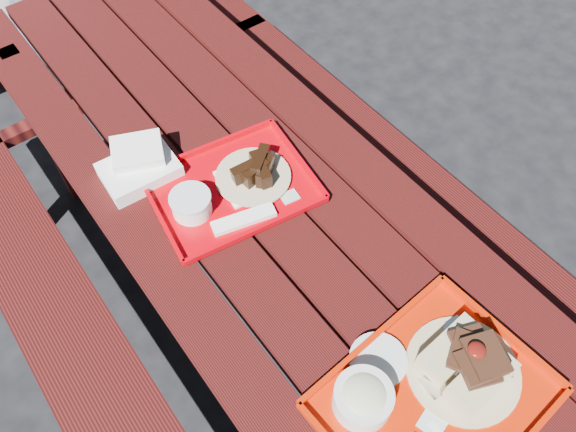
% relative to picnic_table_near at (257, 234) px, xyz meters
% --- Properties ---
extents(ground, '(60.00, 60.00, 0.00)m').
position_rel_picnic_table_near_xyz_m(ground, '(0.00, 0.00, -0.56)').
color(ground, black).
rests_on(ground, ground).
extents(picnic_table_near, '(1.41, 2.40, 0.75)m').
position_rel_picnic_table_near_xyz_m(picnic_table_near, '(0.00, 0.00, 0.00)').
color(picnic_table_near, '#420F0C').
rests_on(picnic_table_near, ground).
extents(near_tray, '(0.48, 0.39, 0.14)m').
position_rel_picnic_table_near_xyz_m(near_tray, '(-0.01, -0.65, 0.22)').
color(near_tray, '#BD1D03').
rests_on(near_tray, picnic_table_near).
extents(far_tray, '(0.46, 0.38, 0.07)m').
position_rel_picnic_table_near_xyz_m(far_tray, '(-0.05, 0.04, 0.21)').
color(far_tray, '#C0000A').
rests_on(far_tray, picnic_table_near).
extents(white_cloth, '(0.20, 0.18, 0.08)m').
position_rel_picnic_table_near_xyz_m(white_cloth, '(-0.20, 0.24, 0.22)').
color(white_cloth, white).
rests_on(white_cloth, picnic_table_near).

